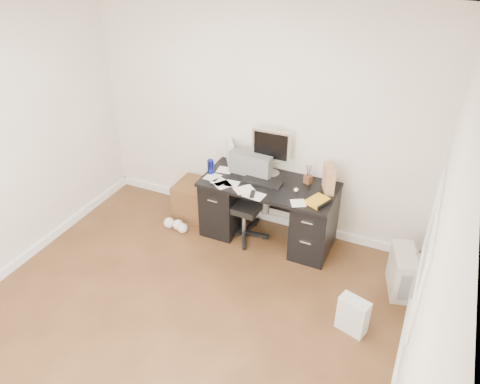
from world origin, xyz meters
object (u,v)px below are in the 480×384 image
object	(u,v)px
lcd_monitor	(271,152)
desk	(268,209)
keyboard	(262,182)
office_chair	(244,199)
wicker_basket	(195,199)
pc_tower	(402,272)

from	to	relation	value
lcd_monitor	desk	bearing A→B (deg)	-73.79
keyboard	office_chair	distance (m)	0.33
desk	wicker_basket	world-z (taller)	desk
office_chair	pc_tower	bearing A→B (deg)	-2.85
lcd_monitor	keyboard	bearing A→B (deg)	-93.76
wicker_basket	desk	bearing A→B (deg)	-4.33
lcd_monitor	office_chair	bearing A→B (deg)	-131.25
lcd_monitor	keyboard	distance (m)	0.34
wicker_basket	keyboard	bearing A→B (deg)	-6.41
desk	office_chair	distance (m)	0.30
keyboard	pc_tower	xyz separation A→B (m)	(1.62, -0.22, -0.53)
keyboard	wicker_basket	world-z (taller)	keyboard
desk	pc_tower	bearing A→B (deg)	-9.19
pc_tower	keyboard	bearing A→B (deg)	156.84
keyboard	pc_tower	bearing A→B (deg)	-7.95
office_chair	pc_tower	world-z (taller)	office_chair
lcd_monitor	pc_tower	world-z (taller)	lcd_monitor
lcd_monitor	keyboard	size ratio (longest dim) A/B	1.26
desk	lcd_monitor	bearing A→B (deg)	108.46
lcd_monitor	office_chair	size ratio (longest dim) A/B	0.55
lcd_monitor	keyboard	xyz separation A→B (m)	(-0.01, -0.22, -0.26)
pc_tower	wicker_basket	xyz separation A→B (m)	(-2.55, 0.33, -0.01)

